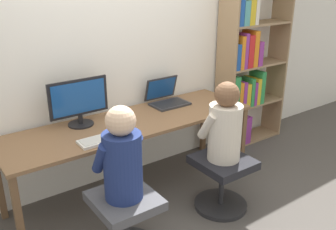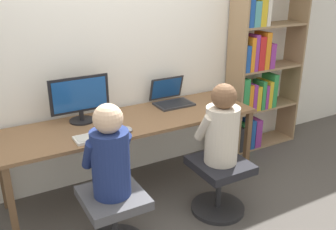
% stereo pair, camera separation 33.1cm
% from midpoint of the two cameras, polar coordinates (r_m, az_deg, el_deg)
% --- Properties ---
extents(ground_plane, '(14.00, 14.00, 0.00)m').
position_cam_midpoint_polar(ground_plane, '(3.41, -4.95, -14.16)').
color(ground_plane, '#4C4742').
extents(wall_back, '(10.00, 0.05, 2.60)m').
position_cam_midpoint_polar(wall_back, '(3.52, -12.00, 9.79)').
color(wall_back, white).
rests_on(wall_back, ground_plane).
extents(desk, '(2.29, 0.68, 0.73)m').
position_cam_midpoint_polar(desk, '(3.35, -8.32, -1.93)').
color(desk, brown).
rests_on(desk, ground_plane).
extents(desktop_monitor, '(0.52, 0.22, 0.40)m').
position_cam_midpoint_polar(desktop_monitor, '(3.26, -16.26, 1.83)').
color(desktop_monitor, black).
rests_on(desktop_monitor, desk).
extents(laptop, '(0.36, 0.31, 0.25)m').
position_cam_midpoint_polar(laptop, '(3.70, -2.73, 2.47)').
color(laptop, '#2D2D30').
rests_on(laptop, desk).
extents(keyboard, '(0.39, 0.16, 0.03)m').
position_cam_midpoint_polar(keyboard, '(2.99, -12.99, -3.67)').
color(keyboard, silver).
rests_on(keyboard, desk).
extents(computer_mouse_by_keyboard, '(0.06, 0.11, 0.03)m').
position_cam_midpoint_polar(computer_mouse_by_keyboard, '(3.09, -8.71, -2.43)').
color(computer_mouse_by_keyboard, '#99999E').
rests_on(computer_mouse_by_keyboard, desk).
extents(office_chair_left, '(0.47, 0.47, 0.48)m').
position_cam_midpoint_polar(office_chair_left, '(2.84, -9.95, -15.42)').
color(office_chair_left, '#262628').
rests_on(office_chair_left, ground_plane).
extents(office_chair_right, '(0.47, 0.47, 0.48)m').
position_cam_midpoint_polar(office_chair_right, '(3.29, 5.36, -9.61)').
color(office_chair_right, '#262628').
rests_on(office_chair_right, ground_plane).
extents(person_at_monitor, '(0.33, 0.31, 0.68)m').
position_cam_midpoint_polar(person_at_monitor, '(2.58, -10.70, -6.45)').
color(person_at_monitor, navy).
rests_on(person_at_monitor, office_chair_left).
extents(person_at_laptop, '(0.34, 0.31, 0.67)m').
position_cam_midpoint_polar(person_at_laptop, '(3.07, 5.62, -1.64)').
color(person_at_laptop, beige).
rests_on(person_at_laptop, office_chair_right).
extents(bookshelf, '(0.89, 0.30, 1.89)m').
position_cam_midpoint_polar(bookshelf, '(4.34, 9.75, 6.51)').
color(bookshelf, '#997A56').
rests_on(bookshelf, ground_plane).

